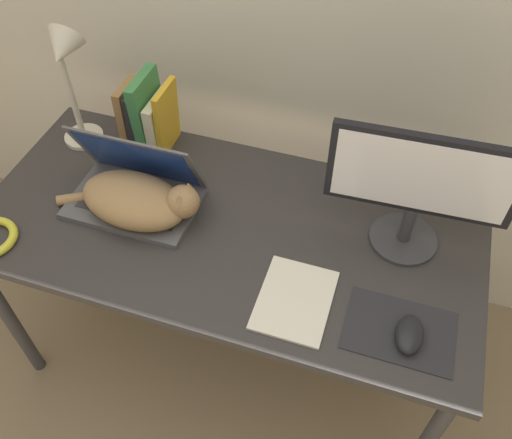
% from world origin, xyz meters
% --- Properties ---
extents(ground_plane, '(12.00, 12.00, 0.00)m').
position_xyz_m(ground_plane, '(0.00, 0.00, 0.00)').
color(ground_plane, '#847056').
extents(desk, '(1.48, 0.71, 0.74)m').
position_xyz_m(desk, '(0.00, 0.36, 0.67)').
color(desk, '#2D2B2B').
rests_on(desk, ground_plane).
extents(laptop, '(0.38, 0.25, 0.24)m').
position_xyz_m(laptop, '(-0.30, 0.37, 0.79)').
color(laptop, '#4C4C51').
rests_on(laptop, desk).
extents(cat, '(0.45, 0.22, 0.14)m').
position_xyz_m(cat, '(-0.26, 0.31, 0.81)').
color(cat, '#99754C').
rests_on(cat, desk).
extents(external_monitor, '(0.48, 0.19, 0.38)m').
position_xyz_m(external_monitor, '(0.50, 0.46, 0.96)').
color(external_monitor, '#333338').
rests_on(external_monitor, desk).
extents(mousepad, '(0.27, 0.19, 0.00)m').
position_xyz_m(mousepad, '(0.53, 0.16, 0.74)').
color(mousepad, '#232328').
rests_on(mousepad, desk).
extents(computer_mouse, '(0.07, 0.11, 0.04)m').
position_xyz_m(computer_mouse, '(0.56, 0.15, 0.76)').
color(computer_mouse, black).
rests_on(computer_mouse, mousepad).
extents(book_row, '(0.16, 0.17, 0.26)m').
position_xyz_m(book_row, '(-0.37, 0.63, 0.85)').
color(book_row, olive).
rests_on(book_row, desk).
extents(desk_lamp, '(0.17, 0.17, 0.44)m').
position_xyz_m(desk_lamp, '(-0.56, 0.54, 1.04)').
color(desk_lamp, beige).
rests_on(desk_lamp, desk).
extents(notepad, '(0.19, 0.24, 0.01)m').
position_xyz_m(notepad, '(0.26, 0.17, 0.75)').
color(notepad, silver).
rests_on(notepad, desk).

